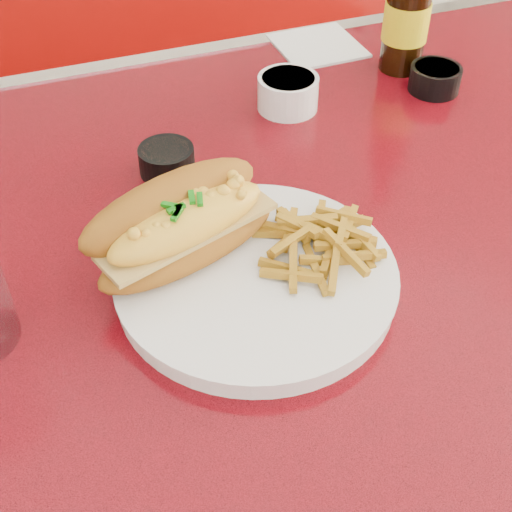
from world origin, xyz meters
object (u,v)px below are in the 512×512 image
object	(u,v)px
mac_hoagie	(182,223)
fork	(318,249)
dinner_plate	(256,278)
sauce_cup_right	(435,78)
beer_bottle	(409,5)
gravy_ramekin	(288,92)
booth_bench_far	(181,161)
sauce_cup_left	(167,159)
diner_table	(341,299)

from	to	relation	value
mac_hoagie	fork	world-z (taller)	mac_hoagie
dinner_plate	mac_hoagie	size ratio (longest dim) A/B	1.53
sauce_cup_right	beer_bottle	world-z (taller)	beer_bottle
mac_hoagie	gravy_ramekin	world-z (taller)	mac_hoagie
booth_bench_far	fork	size ratio (longest dim) A/B	8.71
sauce_cup_right	dinner_plate	bearing A→B (deg)	-143.15
dinner_plate	sauce_cup_left	distance (m)	0.22
beer_bottle	dinner_plate	bearing A→B (deg)	-135.49
dinner_plate	mac_hoagie	xyz separation A→B (m)	(-0.06, 0.05, 0.05)
mac_hoagie	sauce_cup_left	size ratio (longest dim) A/B	2.92
booth_bench_far	mac_hoagie	size ratio (longest dim) A/B	5.51
diner_table	booth_bench_far	bearing A→B (deg)	90.00
mac_hoagie	sauce_cup_left	xyz separation A→B (m)	(0.03, 0.16, -0.04)
mac_hoagie	gravy_ramekin	distance (m)	0.32
dinner_plate	fork	size ratio (longest dim) A/B	2.41
fork	beer_bottle	bearing A→B (deg)	-32.99
diner_table	mac_hoagie	xyz separation A→B (m)	(-0.21, -0.04, 0.22)
sauce_cup_right	diner_table	bearing A→B (deg)	-139.63
booth_bench_far	sauce_cup_right	world-z (taller)	booth_bench_far
dinner_plate	fork	bearing A→B (deg)	7.12
booth_bench_far	sauce_cup_right	size ratio (longest dim) A/B	14.93
sauce_cup_left	beer_bottle	bearing A→B (deg)	18.68
dinner_plate	gravy_ramekin	bearing A→B (deg)	62.34
dinner_plate	sauce_cup_left	bearing A→B (deg)	98.06
booth_bench_far	fork	distance (m)	1.03
sauce_cup_left	sauce_cup_right	size ratio (longest dim) A/B	0.93
booth_bench_far	dinner_plate	xyz separation A→B (m)	(-0.15, -0.90, 0.49)
diner_table	fork	world-z (taller)	fork
booth_bench_far	fork	bearing A→B (deg)	-95.20
fork	mac_hoagie	bearing A→B (deg)	78.07
dinner_plate	gravy_ramekin	world-z (taller)	gravy_ramekin
mac_hoagie	sauce_cup_left	world-z (taller)	mac_hoagie
dinner_plate	gravy_ramekin	xyz separation A→B (m)	(0.16, 0.30, 0.01)
gravy_ramekin	sauce_cup_left	distance (m)	0.20
booth_bench_far	dinner_plate	world-z (taller)	booth_bench_far
sauce_cup_right	booth_bench_far	bearing A→B (deg)	108.20
booth_bench_far	beer_bottle	world-z (taller)	beer_bottle
gravy_ramekin	mac_hoagie	bearing A→B (deg)	-130.79
mac_hoagie	sauce_cup_right	size ratio (longest dim) A/B	2.71
fork	diner_table	bearing A→B (deg)	-37.53
booth_bench_far	fork	xyz separation A→B (m)	(-0.08, -0.89, 0.50)
booth_bench_far	gravy_ramekin	size ratio (longest dim) A/B	14.40
gravy_ramekin	beer_bottle	bearing A→B (deg)	13.06
fork	gravy_ramekin	world-z (taller)	gravy_ramekin
sauce_cup_left	booth_bench_far	bearing A→B (deg)	75.34
sauce_cup_left	fork	bearing A→B (deg)	-64.20
fork	beer_bottle	xyz separation A→B (m)	(0.28, 0.33, 0.07)
gravy_ramekin	beer_bottle	xyz separation A→B (m)	(0.19, 0.04, 0.07)
sauce_cup_left	sauce_cup_right	bearing A→B (deg)	8.14
diner_table	gravy_ramekin	bearing A→B (deg)	88.58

